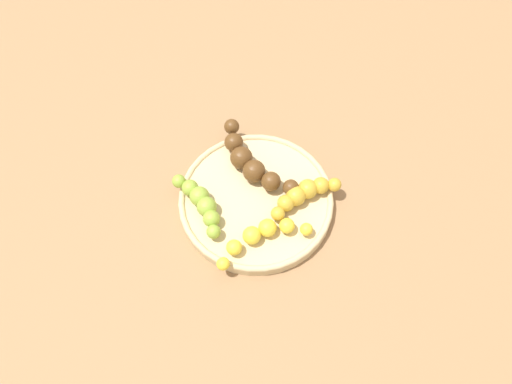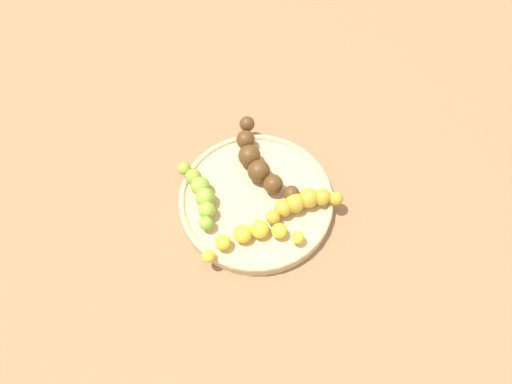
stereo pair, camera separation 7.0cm
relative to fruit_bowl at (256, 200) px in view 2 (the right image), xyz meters
The scene contains 6 objects.
ground_plane 0.01m from the fruit_bowl, ahead, with size 2.40×2.40×0.00m, color #936D47.
fruit_bowl is the anchor object (origin of this frame).
banana_overripe 0.06m from the fruit_bowl, 166.98° to the right, with size 0.14×0.13×0.04m.
banana_green 0.09m from the fruit_bowl, 73.62° to the right, with size 0.10×0.09×0.03m.
banana_yellow 0.07m from the fruit_bowl, 10.27° to the left, with size 0.09×0.14×0.03m.
banana_spotted 0.08m from the fruit_bowl, 93.73° to the left, with size 0.08×0.11×0.03m.
Camera 2 is at (0.34, 0.10, 0.68)m, focal length 32.91 mm.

